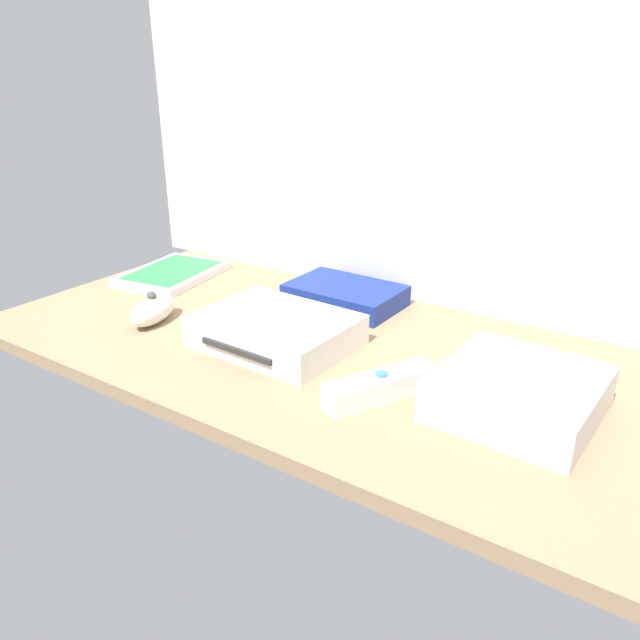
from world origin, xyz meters
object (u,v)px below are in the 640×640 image
Objects in this scene: game_console at (276,330)px; remote_wand at (381,387)px; game_case at (173,274)px; network_router at (345,295)px; remote_nunchuk at (153,310)px; mini_computer at (518,393)px.

game_console is 20.26cm from remote_wand.
remote_wand reaches higher than game_case.
remote_nunchuk is at bearing -131.05° from network_router.
mini_computer reaches higher than game_case.
remote_nunchuk is (-20.62, -4.10, -0.16)cm from game_console.
network_router reaches higher than game_case.
game_case is (-34.12, 12.64, -1.44)cm from game_console.
mini_computer is at bearing 2.84° from game_console.
remote_nunchuk is at bearing -174.97° from mini_computer.
mini_computer reaches higher than network_router.
network_router is at bearing 92.09° from game_console.
mini_computer reaches higher than remote_nunchuk.
network_router is 30.82cm from remote_wand.
remote_wand is at bearing -158.92° from mini_computer.
game_console is 1.03× the size of game_case.
game_console is at bearing -88.72° from network_router.
remote_nunchuk is at bearing -59.69° from game_case.
network_router is at bearing 34.47° from remote_nunchuk.
game_console reaches higher than game_case.
mini_computer is 1.65× the size of remote_nunchuk.
remote_nunchuk is (-54.79, -4.82, -0.60)cm from mini_computer.
mini_computer is 0.98× the size of network_router.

